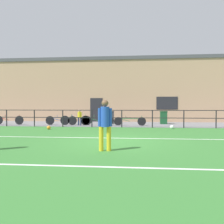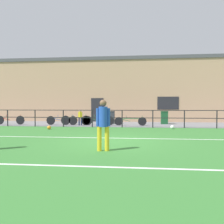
{
  "view_description": "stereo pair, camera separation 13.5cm",
  "coord_description": "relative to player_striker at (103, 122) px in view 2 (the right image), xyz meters",
  "views": [
    {
      "loc": [
        0.83,
        -9.16,
        1.44
      ],
      "look_at": [
        -0.42,
        3.63,
        1.08
      ],
      "focal_mm": 36.93,
      "sensor_mm": 36.0,
      "label": 1
    },
    {
      "loc": [
        0.96,
        -9.15,
        1.44
      ],
      "look_at": [
        -0.42,
        3.63,
        1.08
      ],
      "focal_mm": 36.93,
      "sensor_mm": 36.0,
      "label": 2
    }
  ],
  "objects": [
    {
      "name": "perimeter_fence",
      "position": [
        0.09,
        7.96,
        -0.17
      ],
      "size": [
        36.07,
        0.07,
        1.15
      ],
      "color": "black",
      "rests_on": "ground"
    },
    {
      "name": "bicycle_parked_0",
      "position": [
        -8.43,
        9.16,
        -0.56
      ],
      "size": [
        2.28,
        0.04,
        0.75
      ],
      "color": "black",
      "rests_on": "pavement_strip"
    },
    {
      "name": "ground",
      "position": [
        0.09,
        1.96,
        -0.94
      ],
      "size": [
        60.0,
        44.0,
        0.04
      ],
      "primitive_type": "cube",
      "color": "#387A33"
    },
    {
      "name": "bicycle_parked_2",
      "position": [
        0.6,
        9.16,
        -0.59
      ],
      "size": [
        2.27,
        0.04,
        0.71
      ],
      "color": "black",
      "rests_on": "pavement_strip"
    },
    {
      "name": "player_striker",
      "position": [
        0.0,
        0.0,
        0.0
      ],
      "size": [
        0.44,
        0.28,
        1.62
      ],
      "rotation": [
        0.0,
        0.0,
        3.3
      ],
      "color": "gold",
      "rests_on": "ground"
    },
    {
      "name": "bicycle_parked_3",
      "position": [
        -4.42,
        9.16,
        -0.56
      ],
      "size": [
        2.34,
        0.04,
        0.74
      ],
      "color": "black",
      "rests_on": "pavement_strip"
    },
    {
      "name": "field_line_touchline",
      "position": [
        0.09,
        2.89,
        -0.92
      ],
      "size": [
        36.0,
        0.11,
        0.0
      ],
      "primitive_type": "cube",
      "color": "white",
      "rests_on": "ground"
    },
    {
      "name": "clubhouse_facade",
      "position": [
        0.09,
        14.16,
        1.97
      ],
      "size": [
        28.0,
        2.56,
        5.76
      ],
      "color": "tan",
      "rests_on": "ground"
    },
    {
      "name": "bicycle_parked_4",
      "position": [
        -3.38,
        9.16,
        -0.55
      ],
      "size": [
        2.19,
        0.04,
        0.77
      ],
      "color": "black",
      "rests_on": "pavement_strip"
    },
    {
      "name": "soccer_ball_match",
      "position": [
        3.23,
        7.22,
        -0.8
      ],
      "size": [
        0.24,
        0.24,
        0.24
      ],
      "primitive_type": "sphere",
      "color": "white",
      "rests_on": "ground"
    },
    {
      "name": "trash_bin_1",
      "position": [
        -0.92,
        10.59,
        -0.4
      ],
      "size": [
        0.53,
        0.45,
        0.99
      ],
      "color": "#33383D",
      "rests_on": "pavement_strip"
    },
    {
      "name": "spectator_child",
      "position": [
        -2.99,
        8.98,
        -0.26
      ],
      "size": [
        0.31,
        0.2,
        1.13
      ],
      "rotation": [
        0.0,
        0.0,
        3.03
      ],
      "color": "#232D4C",
      "rests_on": "pavement_strip"
    },
    {
      "name": "pavement_strip",
      "position": [
        0.09,
        10.46,
        -0.91
      ],
      "size": [
        48.0,
        5.0,
        0.02
      ],
      "primitive_type": "cube",
      "color": "slate",
      "rests_on": "ground"
    },
    {
      "name": "soccer_ball_spare",
      "position": [
        -4.21,
        6.17,
        -0.81
      ],
      "size": [
        0.23,
        0.23,
        0.23
      ],
      "primitive_type": "sphere",
      "color": "orange",
      "rests_on": "ground"
    },
    {
      "name": "field_line_hash",
      "position": [
        0.09,
        -1.9,
        -0.92
      ],
      "size": [
        36.0,
        0.11,
        0.0
      ],
      "primitive_type": "cube",
      "color": "white",
      "rests_on": "ground"
    },
    {
      "name": "bicycle_parked_1",
      "position": [
        -1.69,
        9.16,
        -0.55
      ],
      "size": [
        2.26,
        0.04,
        0.76
      ],
      "color": "black",
      "rests_on": "pavement_strip"
    },
    {
      "name": "trash_bin_0",
      "position": [
        3.17,
        10.82,
        -0.4
      ],
      "size": [
        0.54,
        0.46,
        0.99
      ],
      "color": "#194C28",
      "rests_on": "pavement_strip"
    }
  ]
}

